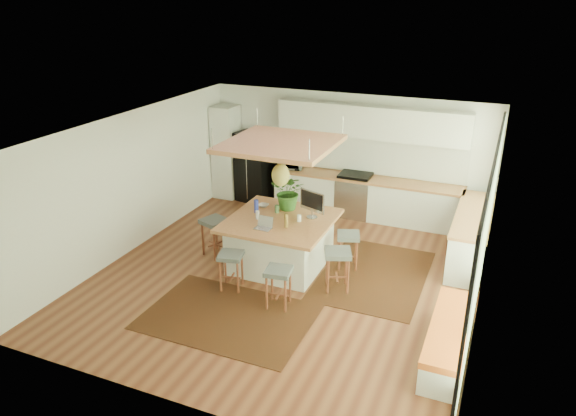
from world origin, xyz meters
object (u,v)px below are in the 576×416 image
at_px(stool_near_right, 278,287).
at_px(island, 281,242).
at_px(monitor, 312,204).
at_px(stool_left_side, 215,238).
at_px(microwave, 291,161).
at_px(stool_right_front, 337,271).
at_px(stool_near_left, 231,270).
at_px(laptop, 263,223).
at_px(island_plant, 289,196).
at_px(fridge, 255,164).
at_px(stool_right_back, 348,250).

bearing_deg(stool_near_right, island, 112.19).
bearing_deg(monitor, stool_near_right, -67.53).
distance_m(island, monitor, 0.93).
distance_m(stool_left_side, microwave, 3.05).
distance_m(stool_right_front, monitor, 1.33).
relative_size(island, stool_left_side, 2.47).
distance_m(stool_near_left, laptop, 0.97).
distance_m(stool_right_front, microwave, 4.01).
bearing_deg(island_plant, stool_left_side, -154.38).
bearing_deg(stool_near_right, fridge, 120.28).
xyz_separation_m(laptop, microwave, (-0.86, 3.34, 0.05)).
relative_size(stool_right_front, stool_left_side, 0.98).
bearing_deg(stool_right_front, island, 160.61).
xyz_separation_m(stool_right_front, island_plant, (-1.28, 0.94, 0.85)).
xyz_separation_m(stool_near_right, stool_right_front, (0.70, 0.88, 0.00)).
bearing_deg(stool_right_back, island, -161.22).
bearing_deg(stool_right_front, stool_near_right, -128.62).
xyz_separation_m(island, microwave, (-0.96, 2.83, 0.64)).
height_order(stool_near_right, monitor, monitor).
relative_size(laptop, monitor, 0.55).
height_order(fridge, island, fridge).
bearing_deg(stool_right_back, stool_near_right, -110.31).
bearing_deg(island_plant, monitor, -21.73).
xyz_separation_m(fridge, stool_near_left, (1.45, -3.95, -0.57)).
bearing_deg(laptop, stool_right_back, 37.73).
xyz_separation_m(fridge, stool_right_back, (3.06, -2.44, -0.57)).
bearing_deg(stool_right_back, monitor, -170.87).
bearing_deg(stool_near_left, stool_right_front, 21.85).
bearing_deg(island, stool_near_left, -111.36).
bearing_deg(fridge, stool_near_left, -58.16).
relative_size(stool_right_front, stool_right_back, 1.08).
bearing_deg(stool_near_left, stool_near_right, -12.15).
bearing_deg(stool_left_side, island_plant, 25.62).
relative_size(microwave, island_plant, 0.75).
height_order(laptop, island_plant, island_plant).
distance_m(fridge, stool_left_side, 3.05).
bearing_deg(laptop, fridge, 120.31).
bearing_deg(island, stool_right_back, 18.78).
height_order(fridge, laptop, fridge).
bearing_deg(island_plant, fridge, 128.45).
bearing_deg(monitor, stool_right_back, 30.27).
height_order(fridge, stool_near_right, fridge).
xyz_separation_m(stool_near_left, microwave, (-0.53, 3.94, 0.75)).
distance_m(laptop, microwave, 3.45).
distance_m(island, island_plant, 0.90).
distance_m(stool_near_right, microwave, 4.47).
height_order(stool_near_right, stool_right_front, stool_right_front).
height_order(stool_near_right, stool_left_side, stool_left_side).
relative_size(stool_near_right, stool_right_back, 1.01).
bearing_deg(stool_right_back, stool_near_left, -136.82).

